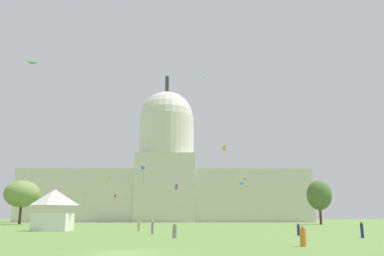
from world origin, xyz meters
TOP-DOWN VIEW (x-y plane):
  - ground_plane at (0.00, 0.00)m, footprint 800.00×800.00m
  - capitol_building at (-5.21, 157.26)m, footprint 127.72×25.36m
  - event_tent at (-17.87, 41.14)m, footprint 5.93×5.18m
  - tree_east_mid at (44.51, 96.81)m, footprint 9.23×8.98m
  - tree_west_near at (-46.43, 99.12)m, footprint 12.91×13.15m
  - person_navy_near_tree_west at (17.51, 23.80)m, footprint 0.41×0.41m
  - person_grey_front_center at (-0.54, 27.36)m, footprint 0.46×0.46m
  - person_tan_deep_crowd at (29.54, 33.85)m, footprint 0.46×0.46m
  - person_grey_back_right at (2.59, 17.86)m, footprint 0.54×0.54m
  - person_navy_near_tree_east at (22.67, 17.68)m, footprint 0.47×0.47m
  - person_orange_back_left at (12.69, 5.13)m, footprint 0.59×0.59m
  - person_tan_aisle_center at (-3.67, 39.69)m, footprint 0.48×0.48m
  - kite_pink_low at (24.94, 117.35)m, footprint 0.91×0.75m
  - kite_turquoise_high at (10.82, 131.83)m, footprint 1.19×1.34m
  - kite_green_mid at (-27.55, 50.84)m, footprint 1.95×1.56m
  - kite_white_low at (-33.60, 111.80)m, footprint 0.66×1.29m
  - kite_lime_low at (-19.44, 95.90)m, footprint 0.68×0.79m
  - kite_red_low at (-21.81, 121.88)m, footprint 0.90×0.37m
  - kite_violet_low at (1.48, 73.93)m, footprint 0.77×0.63m
  - kite_blue_low at (-6.78, 73.13)m, footprint 0.90×0.89m
  - kite_cyan_low at (20.86, 96.40)m, footprint 1.10×1.08m
  - kite_gold_low at (10.04, 37.92)m, footprint 0.70×0.14m
  - kite_magenta_low at (-26.04, 93.79)m, footprint 1.28×1.12m

SIDE VIEW (x-z plane):
  - ground_plane at x=0.00m, z-range 0.00..0.00m
  - person_navy_near_tree_west at x=17.51m, z-range -0.06..1.43m
  - person_grey_back_right at x=2.59m, z-range -0.09..1.46m
  - person_tan_deep_crowd at x=29.54m, z-range -0.05..1.43m
  - person_orange_back_left at x=12.69m, z-range -0.08..1.48m
  - person_tan_aisle_center at x=-3.67m, z-range -0.07..1.66m
  - person_navy_near_tree_east at x=22.67m, z-range -0.05..1.67m
  - person_grey_front_center at x=-0.54m, z-range -0.05..1.74m
  - event_tent at x=-17.87m, z-range 0.07..6.72m
  - kite_magenta_low at x=-26.04m, z-range 6.37..10.41m
  - tree_east_mid at x=44.51m, z-range 2.08..15.31m
  - kite_white_low at x=-33.60m, z-range 8.72..9.05m
  - tree_west_near at x=-46.43m, z-range 2.52..15.71m
  - kite_red_low at x=-21.81m, z-range 8.19..10.76m
  - kite_violet_low at x=1.48m, z-range 8.86..10.16m
  - kite_cyan_low at x=20.86m, z-range 9.98..14.16m
  - kite_gold_low at x=10.04m, z-range 12.65..13.62m
  - kite_lime_low at x=-19.44m, z-range 10.96..15.52m
  - kite_blue_low at x=-6.78m, z-range 11.94..15.99m
  - kite_pink_low at x=24.94m, z-range 14.99..15.94m
  - capitol_building at x=-5.21m, z-range -14.24..54.06m
  - kite_green_mid at x=-27.55m, z-range 31.83..32.20m
  - kite_turquoise_high at x=10.82m, z-range 56.14..59.93m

